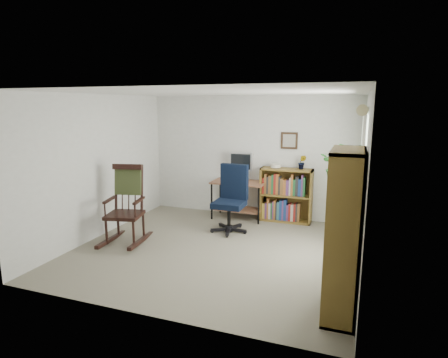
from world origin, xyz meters
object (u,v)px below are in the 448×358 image
at_px(rocking_chair, 124,204).
at_px(tall_bookshelf, 344,234).
at_px(office_chair, 229,199).
at_px(desk, 238,200).
at_px(low_bookshelf, 286,195).

distance_m(rocking_chair, tall_bookshelf, 3.57).
height_order(office_chair, tall_bookshelf, tall_bookshelf).
xyz_separation_m(desk, rocking_chair, (-1.33, -1.92, 0.27)).
xyz_separation_m(desk, low_bookshelf, (0.92, 0.12, 0.15)).
distance_m(desk, low_bookshelf, 0.94).
bearing_deg(low_bookshelf, office_chair, -131.00).
relative_size(desk, office_chair, 0.86).
height_order(office_chair, low_bookshelf, office_chair).
bearing_deg(desk, low_bookshelf, 7.44).
relative_size(rocking_chair, low_bookshelf, 1.25).
relative_size(desk, tall_bookshelf, 0.58).
bearing_deg(tall_bookshelf, desk, 125.42).
distance_m(office_chair, rocking_chair, 1.79).
bearing_deg(low_bookshelf, desk, -172.56).
bearing_deg(desk, office_chair, -83.85).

